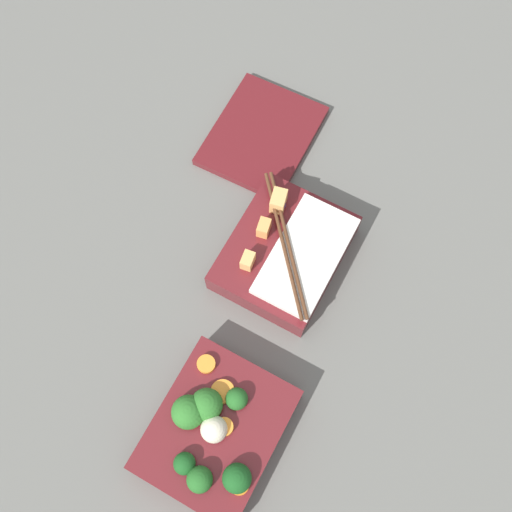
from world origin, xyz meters
name	(u,v)px	position (x,y,z in m)	size (l,w,h in m)	color
ground_plane	(251,337)	(0.00, 0.00, 0.00)	(3.00, 3.00, 0.00)	slate
bento_tray_vegetable	(215,430)	(-0.13, -0.02, 0.03)	(0.18, 0.15, 0.07)	maroon
bento_tray_rice	(287,252)	(0.12, 0.01, 0.03)	(0.18, 0.15, 0.07)	maroon
bento_lid	(262,136)	(0.28, 0.14, 0.01)	(0.18, 0.15, 0.01)	maroon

